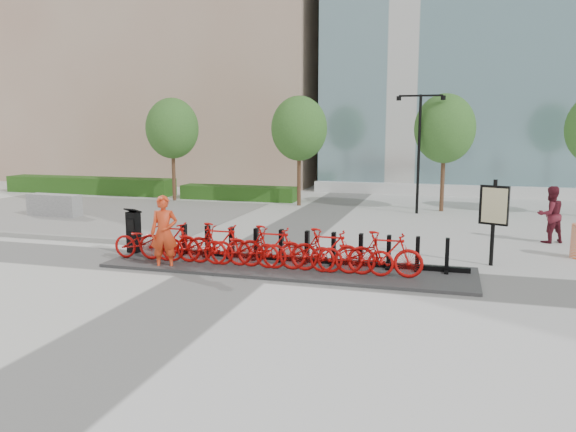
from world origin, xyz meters
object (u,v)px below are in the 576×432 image
(kiosk, at_px, (134,231))
(map_sign, at_px, (494,209))
(worker_red, at_px, (164,233))
(jersey_barrier, at_px, (54,205))
(pedestrian, at_px, (550,215))
(bike_0, at_px, (146,241))

(kiosk, bearing_deg, map_sign, 16.62)
(worker_red, bearing_deg, jersey_barrier, 124.93)
(jersey_barrier, relative_size, map_sign, 1.02)
(pedestrian, bearing_deg, jersey_barrier, -28.26)
(map_sign, bearing_deg, kiosk, -149.60)
(worker_red, relative_size, map_sign, 0.84)
(bike_0, distance_m, worker_red, 1.10)
(jersey_barrier, distance_m, map_sign, 17.37)
(jersey_barrier, xyz_separation_m, map_sign, (16.89, -3.92, 1.07))
(pedestrian, relative_size, map_sign, 0.79)
(bike_0, bearing_deg, pedestrian, -61.71)
(kiosk, xyz_separation_m, jersey_barrier, (-7.06, 5.45, -0.25))
(bike_0, relative_size, map_sign, 0.82)
(kiosk, distance_m, jersey_barrier, 8.92)
(worker_red, bearing_deg, pedestrian, 14.93)
(worker_red, distance_m, jersey_barrier, 10.99)
(bike_0, height_order, pedestrian, pedestrian)
(bike_0, relative_size, jersey_barrier, 0.81)
(pedestrian, distance_m, jersey_barrier, 18.87)
(jersey_barrier, bearing_deg, kiosk, -34.55)
(jersey_barrier, bearing_deg, worker_red, -34.34)
(kiosk, relative_size, jersey_barrier, 0.55)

